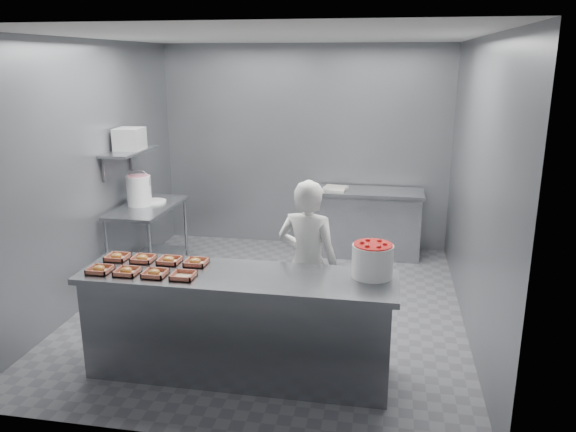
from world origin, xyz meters
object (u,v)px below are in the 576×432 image
Objects in this scene: prep_table at (148,230)px; tray_0 at (100,269)px; tray_4 at (117,257)px; tray_7 at (196,262)px; tray_3 at (183,275)px; tray_1 at (127,271)px; worker at (308,264)px; appliance at (130,139)px; strawberry_tub at (373,259)px; tray_6 at (169,260)px; glaze_bucket at (139,190)px; tray_2 at (155,273)px; tray_5 at (143,258)px; back_counter at (365,222)px; service_counter at (239,324)px.

tray_0 is at bearing -76.02° from prep_table.
tray_7 is (0.72, 0.00, 0.00)m from tray_4.
tray_3 is (0.72, 0.00, -0.00)m from tray_0.
tray_1 is at bearing -70.04° from prep_table.
appliance is at bearing -18.40° from worker.
tray_1 is 0.57× the size of strawberry_tub.
glaze_bucket is at bearing 121.22° from tray_6.
tray_7 is 1.49m from strawberry_tub.
worker is 4.77× the size of strawberry_tub.
tray_2 is 0.43× the size of glaze_bucket.
tray_0 and tray_6 have the same top height.
tray_5 is at bearing 0.00° from tray_4.
back_counter is at bearing 69.06° from tray_3.
appliance reaches higher than strawberry_tub.
tray_0 is 1.00× the size of tray_4.
tray_1 is 0.39m from tray_4.
tray_2 is 0.39m from tray_7.
tray_0 reaches higher than back_counter.
glaze_bucket is 0.61m from appliance.
tray_0 is 1.00× the size of tray_1.
tray_0 is (0.52, -2.10, 0.33)m from prep_table.
tray_5 is at bearing -66.95° from prep_table.
tray_7 is at bearing 0.00° from tray_4.
tray_5 is at bearing 147.44° from tray_3.
tray_0 is 1.00× the size of tray_3.
service_counter is 7.88× the size of strawberry_tub.
tray_4 is 0.57× the size of strawberry_tub.
tray_2 is at bearing 0.00° from tray_1.
prep_table is at bearing 109.96° from tray_1.
tray_2 is at bearing -127.88° from tray_7.
tray_3 is at bearing -32.56° from tray_5.
tray_0 is 0.57× the size of strawberry_tub.
back_counter is 4.55× the size of strawberry_tub.
service_counter and back_counter have the same top height.
strawberry_tub reaches higher than service_counter.
worker is (2.14, -1.31, 0.19)m from prep_table.
tray_3 is 0.56× the size of appliance.
tray_7 is (-1.31, -3.10, 0.47)m from back_counter.
tray_0 is at bearing 180.00° from tray_2.
tray_0 is 0.72m from tray_3.
glaze_bucket is at bearing 108.79° from tray_4.
tray_3 is 0.39m from tray_6.
appliance reaches higher than tray_2.
worker reaches higher than tray_1.
strawberry_tub is at bearing -32.69° from glaze_bucket.
strawberry_tub reaches higher than back_counter.
back_counter is at bearing 26.05° from glaze_bucket.
tray_4 is at bearing -72.83° from appliance.
tray_7 is at bearing -53.54° from glaze_bucket.
tray_5 and tray_6 have the same top height.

